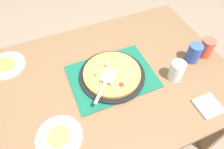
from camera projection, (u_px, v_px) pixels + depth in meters
name	position (u px, v px, depth m)	size (l,w,h in m)	color
ground_plane	(112.00, 129.00, 1.75)	(8.00, 8.00, 0.00)	#84705B
dining_table	(112.00, 87.00, 1.25)	(1.40, 1.00, 0.75)	brown
placemat	(112.00, 76.00, 1.16)	(0.48, 0.36, 0.01)	#145B42
pizza_pan	(112.00, 75.00, 1.15)	(0.38, 0.38, 0.01)	black
pizza	(112.00, 73.00, 1.14)	(0.33, 0.33, 0.05)	#B78442
plate_near_left	(59.00, 137.00, 0.93)	(0.22, 0.22, 0.01)	white
plate_far_right	(7.00, 65.00, 1.21)	(0.22, 0.22, 0.01)	white
served_slice_left	(59.00, 136.00, 0.92)	(0.11, 0.11, 0.02)	#EAB747
served_slice_right	(6.00, 64.00, 1.20)	(0.11, 0.11, 0.02)	gold
cup_near	(194.00, 53.00, 1.20)	(0.08, 0.08, 0.12)	#3351AD
cup_far	(177.00, 71.00, 1.11)	(0.08, 0.08, 0.12)	white
cup_corner	(206.00, 48.00, 1.22)	(0.08, 0.08, 0.12)	#E04C38
pizza_server	(105.00, 83.00, 1.05)	(0.19, 0.20, 0.01)	silver
napkin_stack	(208.00, 106.00, 1.03)	(0.12, 0.12, 0.02)	white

